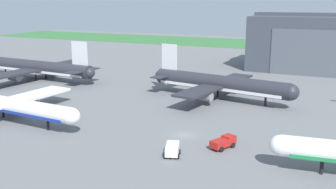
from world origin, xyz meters
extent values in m
plane|color=slate|center=(0.00, 0.00, 0.00)|extent=(440.00, 440.00, 0.00)
cube|color=#356D39|center=(0.00, 173.45, 0.04)|extent=(440.00, 56.00, 0.08)
sphere|color=white|center=(19.65, -8.43, 3.89)|extent=(3.27, 3.27, 3.27)
cylinder|color=black|center=(25.92, -7.65, 1.10)|extent=(0.56, 0.56, 2.19)
cylinder|color=#282B33|center=(-67.56, 31.23, 4.18)|extent=(46.15, 7.10, 4.28)
sphere|color=#282B33|center=(-44.62, 29.81, 4.18)|extent=(3.34, 3.34, 3.34)
cube|color=silver|center=(-67.56, 31.23, 3.00)|extent=(42.48, 6.92, 0.75)
cube|color=silver|center=(-48.29, 30.04, 9.96)|extent=(5.99, 0.77, 7.28)
cube|color=#282B33|center=(-47.18, 33.18, 4.61)|extent=(4.50, 6.24, 0.28)
cube|color=#282B33|center=(-47.57, 26.79, 4.61)|extent=(4.50, 6.24, 0.28)
cube|color=#282B33|center=(-65.98, 41.97, 3.64)|extent=(8.53, 19.70, 0.56)
cube|color=#282B33|center=(-67.31, 20.37, 3.64)|extent=(8.53, 19.70, 0.56)
cylinder|color=gray|center=(-66.87, 40.48, 2.17)|extent=(4.21, 2.60, 2.36)
cylinder|color=gray|center=(-68.01, 21.96, 2.17)|extent=(4.21, 2.60, 2.36)
cylinder|color=black|center=(-83.16, 32.19, 1.02)|extent=(0.56, 0.56, 2.04)
cylinder|color=black|center=(-65.59, 33.36, 1.02)|extent=(0.56, 0.56, 2.04)
cylinder|color=black|center=(-65.86, 28.87, 1.02)|extent=(0.56, 0.56, 2.04)
cylinder|color=white|center=(-40.43, -8.41, 3.91)|extent=(41.62, 6.03, 3.44)
sphere|color=white|center=(-19.73, -9.71, 3.91)|extent=(3.31, 3.31, 3.31)
cube|color=navy|center=(-40.43, -8.41, 2.96)|extent=(38.31, 5.86, 0.60)
cube|color=white|center=(-40.62, 1.86, 3.48)|extent=(7.79, 18.96, 0.56)
cylinder|color=gray|center=(-39.91, 0.33, 2.23)|extent=(3.38, 2.10, 1.89)
cylinder|color=black|center=(-26.36, -9.29, 1.09)|extent=(0.56, 0.56, 2.19)
cylinder|color=black|center=(-41.98, -6.50, 1.09)|extent=(0.56, 0.56, 2.19)
cylinder|color=#282B33|center=(-2.99, 30.45, 4.48)|extent=(38.46, 10.25, 4.26)
sphere|color=#282B33|center=(15.91, 27.43, 4.48)|extent=(4.09, 4.09, 4.09)
sphere|color=#282B33|center=(-21.88, 33.48, 4.48)|extent=(3.33, 3.33, 3.33)
cube|color=silver|center=(-2.99, 30.45, 3.30)|extent=(35.44, 9.81, 0.75)
cube|color=silver|center=(-18.86, 32.99, 10.23)|extent=(4.98, 1.18, 7.25)
cube|color=#282B33|center=(-20.12, 29.97, 4.90)|extent=(4.34, 6.44, 0.28)
cube|color=#282B33|center=(-19.11, 36.26, 4.90)|extent=(4.34, 6.44, 0.28)
cube|color=#282B33|center=(-5.20, 21.44, 3.94)|extent=(8.60, 16.92, 0.56)
cube|color=#282B33|center=(-2.28, 39.71, 3.94)|extent=(8.60, 16.92, 0.56)
cylinder|color=gray|center=(-4.21, 22.59, 2.47)|extent=(4.37, 2.96, 2.34)
cylinder|color=gray|center=(-1.70, 38.31, 2.47)|extent=(4.37, 2.96, 2.34)
cylinder|color=black|center=(9.86, 28.40, 1.17)|extent=(0.56, 0.56, 2.34)
cylinder|color=black|center=(-4.85, 28.49, 1.17)|extent=(0.56, 0.56, 2.34)
cylinder|color=black|center=(-4.14, 32.91, 1.17)|extent=(0.56, 0.56, 2.34)
cube|color=silver|center=(2.03, -9.91, 1.33)|extent=(2.45, 1.92, 1.80)
cube|color=white|center=(2.59, -11.62, 1.18)|extent=(2.76, 2.85, 1.49)
cylinder|color=black|center=(3.15, -9.60, 0.43)|extent=(0.52, 0.90, 0.86)
cylinder|color=black|center=(0.94, -10.33, 0.43)|extent=(0.52, 0.90, 0.86)
cylinder|color=black|center=(3.83, -11.66, 0.43)|extent=(0.52, 0.90, 0.86)
cylinder|color=black|center=(1.62, -12.39, 0.43)|extent=(0.52, 0.90, 0.86)
cube|color=#AD1E19|center=(9.67, -2.32, 1.27)|extent=(2.63, 2.63, 1.59)
cube|color=#AD1E19|center=(8.63, -4.66, 1.11)|extent=(3.09, 3.66, 1.26)
cylinder|color=black|center=(10.65, -2.78, 0.48)|extent=(0.62, 0.97, 0.95)
cylinder|color=black|center=(8.66, -1.90, 0.48)|extent=(0.62, 0.97, 0.95)
cylinder|color=black|center=(9.41, -5.59, 0.48)|extent=(0.62, 0.97, 0.95)
cylinder|color=black|center=(7.42, -4.70, 0.48)|extent=(0.62, 0.97, 0.95)
camera|label=1|loc=(28.60, -67.98, 25.76)|focal=42.06mm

